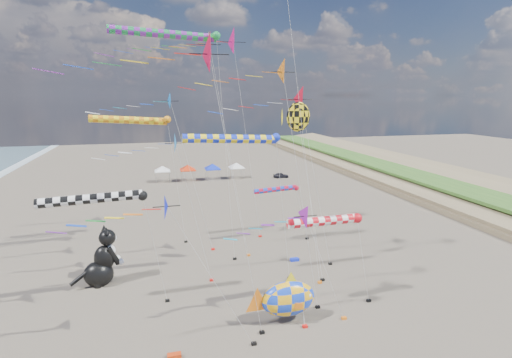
{
  "coord_description": "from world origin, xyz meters",
  "views": [
    {
      "loc": [
        -7.76,
        -19.77,
        16.94
      ],
      "look_at": [
        0.58,
        12.0,
        10.04
      ],
      "focal_mm": 28.0,
      "sensor_mm": 36.0,
      "label": 1
    }
  ],
  "objects": [
    {
      "name": "fish_inflatable",
      "position": [
        1.52,
        6.2,
        1.97
      ],
      "size": [
        5.55,
        2.0,
        4.11
      ],
      "color": "blue",
      "rests_on": "ground"
    },
    {
      "name": "delta_kite_8",
      "position": [
        -7.12,
        14.55,
        12.67
      ],
      "size": [
        9.69,
        1.95,
        13.98
      ],
      "color": "blue",
      "rests_on": "ground"
    },
    {
      "name": "cat_inflatable",
      "position": [
        -12.76,
        16.53,
        2.7
      ],
      "size": [
        4.45,
        3.28,
        5.4
      ],
      "primitive_type": null,
      "rotation": [
        0.0,
        0.0,
        0.36
      ],
      "color": "black",
      "rests_on": "ground"
    },
    {
      "name": "person_adult",
      "position": [
        2.38,
        9.25,
        0.8
      ],
      "size": [
        0.7,
        0.64,
        1.6
      ],
      "primitive_type": "imported",
      "rotation": [
        0.0,
        0.0,
        0.56
      ],
      "color": "gray",
      "rests_on": "ground"
    },
    {
      "name": "kite_bag_1",
      "position": [
        -7.06,
        4.1,
        0.15
      ],
      "size": [
        0.9,
        0.44,
        0.3
      ],
      "primitive_type": "cube",
      "color": "red",
      "rests_on": "ground"
    },
    {
      "name": "windsock_1",
      "position": [
        -12.06,
        11.71,
        9.23
      ],
      "size": [
        9.28,
        0.79,
        9.66
      ],
      "color": "black",
      "rests_on": "ground"
    },
    {
      "name": "parked_car",
      "position": [
        18.07,
        58.0,
        0.54
      ],
      "size": [
        3.29,
        1.55,
        1.09
      ],
      "primitive_type": "imported",
      "rotation": [
        0.0,
        0.0,
        1.49
      ],
      "color": "#26262D",
      "rests_on": "ground"
    },
    {
      "name": "delta_kite_9",
      "position": [
        1.22,
        24.82,
        22.64
      ],
      "size": [
        13.58,
        3.29,
        24.48
      ],
      "color": "#CF0A66",
      "rests_on": "ground"
    },
    {
      "name": "delta_kite_1",
      "position": [
        2.11,
        5.5,
        8.14
      ],
      "size": [
        8.88,
        1.99,
        9.44
      ],
      "color": "purple",
      "rests_on": "ground"
    },
    {
      "name": "delta_kite_6",
      "position": [
        5.88,
        15.12,
        16.43
      ],
      "size": [
        11.08,
        2.66,
        18.0
      ],
      "color": "red",
      "rests_on": "ground"
    },
    {
      "name": "windsock_3",
      "position": [
        5.12,
        7.4,
        7.4
      ],
      "size": [
        7.53,
        0.78,
        7.83
      ],
      "color": "red",
      "rests_on": "ground"
    },
    {
      "name": "delta_kite_4",
      "position": [
        -6.94,
        4.13,
        9.87
      ],
      "size": [
        10.87,
        1.87,
        11.17
      ],
      "color": "#0E1AC2",
      "rests_on": "ground"
    },
    {
      "name": "kite_bag_0",
      "position": [
        6.04,
        16.93,
        0.15
      ],
      "size": [
        0.9,
        0.44,
        0.3
      ],
      "primitive_type": "cube",
      "color": "#1428D1",
      "rests_on": "ground"
    },
    {
      "name": "kite_bag_2",
      "position": [
        2.24,
        8.55,
        0.15
      ],
      "size": [
        0.9,
        0.44,
        0.3
      ],
      "primitive_type": "cube",
      "color": "black",
      "rests_on": "ground"
    },
    {
      "name": "angelfish_kite",
      "position": [
        4.8,
        13.96,
        14.94
      ],
      "size": [
        3.74,
        3.02,
        16.38
      ],
      "color": "yellow",
      "rests_on": "ground"
    },
    {
      "name": "delta_kite_2",
      "position": [
        1.24,
        7.55,
        18.29
      ],
      "size": [
        9.36,
        2.02,
        19.65
      ],
      "color": "orange",
      "rests_on": "ground"
    },
    {
      "name": "windsock_2",
      "position": [
        6.0,
        22.59,
        6.35
      ],
      "size": [
        6.75,
        0.61,
        6.72
      ],
      "color": "red",
      "rests_on": "ground"
    },
    {
      "name": "windsock_4",
      "position": [
        -9.56,
        25.22,
        14.3
      ],
      "size": [
        9.68,
        0.82,
        14.76
      ],
      "color": "orange",
      "rests_on": "ground"
    },
    {
      "name": "tent_row",
      "position": [
        1.5,
        60.0,
        3.15
      ],
      "size": [
        19.2,
        4.2,
        3.8
      ],
      "color": "white",
      "rests_on": "ground"
    },
    {
      "name": "windsock_5",
      "position": [
        -5.79,
        18.85,
        22.27
      ],
      "size": [
        11.25,
        0.8,
        22.76
      ],
      "color": "#18863F",
      "rests_on": "ground"
    },
    {
      "name": "delta_kite_0",
      "position": [
        -3.03,
        19.45,
        21.37
      ],
      "size": [
        13.16,
        2.4,
        22.88
      ],
      "color": "#F5FD14",
      "rests_on": "ground"
    },
    {
      "name": "delta_kite_5",
      "position": [
        -7.46,
        22.1,
        16.06
      ],
      "size": [
        12.27,
        1.96,
        17.42
      ],
      "color": "blue",
      "rests_on": "ground"
    },
    {
      "name": "child_blue",
      "position": [
        2.57,
        10.2,
        0.54
      ],
      "size": [
        0.55,
        0.69,
        1.09
      ],
      "primitive_type": "imported",
      "rotation": [
        0.0,
        0.0,
        1.04
      ],
      "color": "#2849AF",
      "rests_on": "ground"
    },
    {
      "name": "windsock_0",
      "position": [
        -0.94,
        13.1,
        13.31
      ],
      "size": [
        9.67,
        0.78,
        13.76
      ],
      "color": "#152DD5",
      "rests_on": "ground"
    },
    {
      "name": "delta_kite_7",
      "position": [
        -5.31,
        5.28,
        19.26
      ],
      "size": [
        13.27,
        2.76,
        20.88
      ],
      "color": "red",
      "rests_on": "ground"
    },
    {
      "name": "child_green",
      "position": [
        2.96,
        10.6,
        0.57
      ],
      "size": [
        0.58,
        0.46,
        1.15
      ],
      "primitive_type": "imported",
      "rotation": [
        0.0,
        0.0,
        -0.05
      ],
      "color": "#1E8940",
      "rests_on": "ground"
    }
  ]
}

